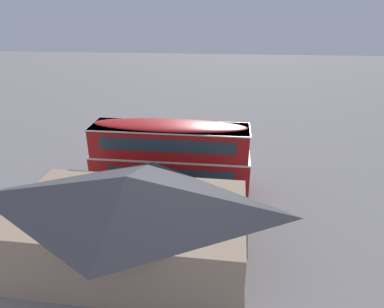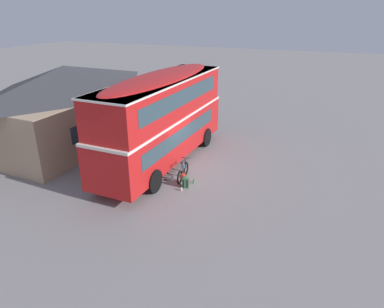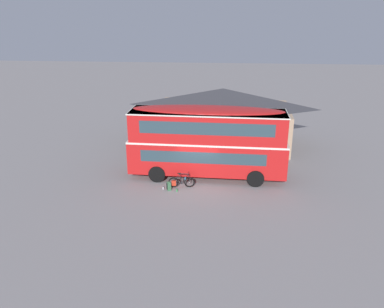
% 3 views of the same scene
% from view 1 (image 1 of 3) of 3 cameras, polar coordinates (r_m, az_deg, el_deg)
% --- Properties ---
extents(ground_plane, '(120.00, 120.00, 0.00)m').
position_cam_1_polar(ground_plane, '(24.67, -1.71, -4.59)').
color(ground_plane, gray).
extents(double_decker_bus, '(10.31, 2.88, 4.79)m').
position_cam_1_polar(double_decker_bus, '(22.59, -3.60, 0.02)').
color(double_decker_bus, black).
rests_on(double_decker_bus, ground).
extents(touring_bicycle, '(1.68, 0.57, 0.99)m').
position_cam_1_polar(touring_bicycle, '(25.06, 0.72, -3.13)').
color(touring_bicycle, black).
rests_on(touring_bicycle, ground).
extents(backpack_on_ground, '(0.34, 0.36, 0.56)m').
position_cam_1_polar(backpack_on_ground, '(25.45, 2.33, -2.90)').
color(backpack_on_ground, '#386642').
rests_on(backpack_on_ground, ground).
extents(water_bottle_green_metal, '(0.08, 0.08, 0.21)m').
position_cam_1_polar(water_bottle_green_metal, '(25.74, 1.17, -3.03)').
color(water_bottle_green_metal, green).
rests_on(water_bottle_green_metal, ground).
extents(water_bottle_clear_plastic, '(0.08, 0.08, 0.21)m').
position_cam_1_polar(water_bottle_clear_plastic, '(25.48, 3.15, -3.36)').
color(water_bottle_clear_plastic, silver).
rests_on(water_bottle_clear_plastic, ground).
extents(pub_building, '(11.39, 7.13, 4.66)m').
position_cam_1_polar(pub_building, '(16.93, -10.07, -10.45)').
color(pub_building, tan).
rests_on(pub_building, ground).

